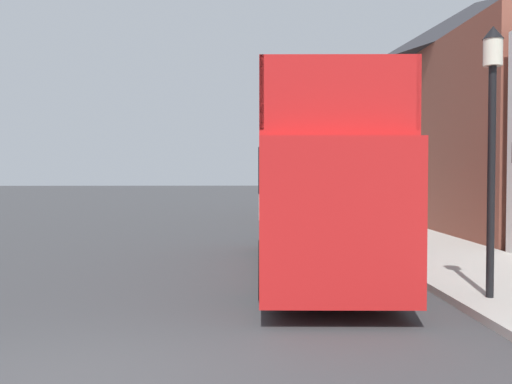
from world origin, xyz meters
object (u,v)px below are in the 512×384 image
parked_car_ahead_of_bus (306,216)px  lamp_post_second (363,137)px  tour_bus (313,192)px  lamp_post_nearest (492,111)px  lamp_post_third (323,141)px

parked_car_ahead_of_bus → lamp_post_second: size_ratio=0.94×
tour_bus → lamp_post_nearest: (2.59, -3.49, 1.50)m
lamp_post_second → lamp_post_third: bearing=89.7°
tour_bus → lamp_post_nearest: lamp_post_nearest is taller
lamp_post_nearest → lamp_post_second: size_ratio=0.97×
lamp_post_nearest → lamp_post_third: 17.69m
lamp_post_second → parked_car_ahead_of_bus: bearing=125.3°
tour_bus → lamp_post_third: size_ratio=1.89×
parked_car_ahead_of_bus → lamp_post_third: lamp_post_third is taller
tour_bus → lamp_post_second: size_ratio=2.10×
parked_car_ahead_of_bus → lamp_post_nearest: 11.44m
parked_car_ahead_of_bus → lamp_post_second: 3.75m
lamp_post_second → tour_bus: bearing=-113.3°
tour_bus → parked_car_ahead_of_bus: tour_bus is taller
parked_car_ahead_of_bus → lamp_post_second: (1.53, -2.16, 2.66)m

